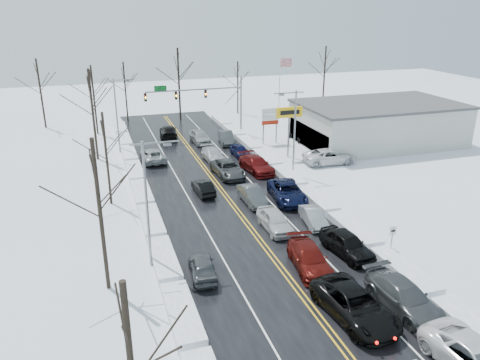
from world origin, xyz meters
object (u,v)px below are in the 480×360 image
object	(u,v)px
tires_plus_sign	(289,116)
oncoming_car_0	(203,194)
dealership_building	(378,123)
traffic_signal_mast	(205,97)
flagpole	(280,87)

from	to	relation	value
tires_plus_sign	oncoming_car_0	xyz separation A→B (m)	(-12.42, -8.33, -4.99)
tires_plus_sign	dealership_building	bearing A→B (deg)	8.47
traffic_signal_mast	oncoming_car_0	size ratio (longest dim) A/B	3.28
tires_plus_sign	dealership_building	distance (m)	13.82
dealership_building	traffic_signal_mast	bearing A→B (deg)	154.05
traffic_signal_mast	oncoming_car_0	xyz separation A→B (m)	(-5.37, -20.33, -5.48)
traffic_signal_mast	tires_plus_sign	xyz separation A→B (m)	(7.05, -12.00, -0.49)
flagpole	oncoming_car_0	distance (m)	28.74
flagpole	traffic_signal_mast	bearing A→B (deg)	-170.27
flagpole	dealership_building	world-z (taller)	flagpole
flagpole	oncoming_car_0	world-z (taller)	flagpole
tires_plus_sign	oncoming_car_0	world-z (taller)	tires_plus_sign
flagpole	dealership_building	distance (m)	15.24
traffic_signal_mast	flagpole	world-z (taller)	flagpole
tires_plus_sign	oncoming_car_0	bearing A→B (deg)	-146.15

